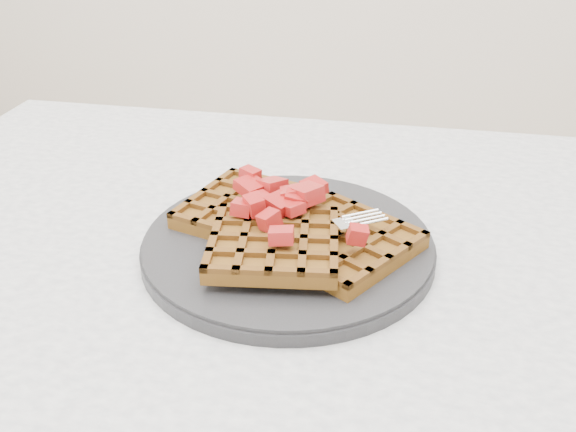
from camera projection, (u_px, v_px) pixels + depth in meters
The scene contains 5 objects.
table at pixel (391, 381), 0.63m from camera, with size 1.20×0.80×0.75m.
plate at pixel (288, 245), 0.62m from camera, with size 0.28×0.28×0.02m, color black.
waffles at pixel (287, 230), 0.61m from camera, with size 0.25×0.21×0.03m.
strawberry_pile at pixel (288, 203), 0.60m from camera, with size 0.15×0.15×0.02m, color #8C0001, non-canonical shape.
fork at pixel (312, 249), 0.58m from camera, with size 0.02×0.18×0.02m, color silver, non-canonical shape.
Camera 1 is at (-0.01, -0.48, 1.08)m, focal length 40.00 mm.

